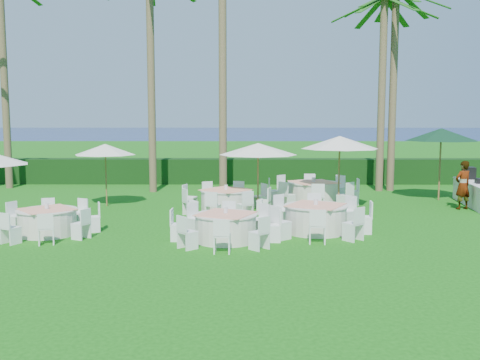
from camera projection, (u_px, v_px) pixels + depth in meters
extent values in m
plane|color=#11540E|center=(178.00, 238.00, 14.13)|extent=(120.00, 120.00, 0.00)
cube|color=black|center=(208.00, 171.00, 25.98)|extent=(34.00, 1.00, 1.20)
plane|color=#081956|center=(236.00, 133.00, 115.45)|extent=(260.00, 260.00, 0.00)
cylinder|color=silver|center=(47.00, 222.00, 14.56)|extent=(1.54, 1.54, 0.67)
cylinder|color=silver|center=(47.00, 210.00, 14.52)|extent=(1.61, 1.61, 0.03)
cube|color=#FFA381|center=(47.00, 209.00, 14.52)|extent=(1.76, 1.76, 0.01)
cylinder|color=silver|center=(47.00, 206.00, 14.51)|extent=(0.11, 0.11, 0.14)
cube|color=white|center=(93.00, 217.00, 14.93)|extent=(0.48, 0.48, 0.80)
cube|color=white|center=(79.00, 213.00, 15.62)|extent=(0.50, 0.50, 0.80)
cube|color=white|center=(48.00, 213.00, 15.69)|extent=(0.48, 0.48, 0.80)
cube|color=white|center=(16.00, 216.00, 15.09)|extent=(0.50, 0.50, 0.80)
cube|color=white|center=(11.00, 228.00, 13.48)|extent=(0.50, 0.50, 0.80)
cube|color=white|center=(46.00, 229.00, 13.41)|extent=(0.48, 0.48, 0.80)
cube|color=white|center=(81.00, 224.00, 14.01)|extent=(0.50, 0.50, 0.80)
cylinder|color=silver|center=(226.00, 228.00, 13.79)|extent=(1.57, 1.57, 0.68)
cylinder|color=silver|center=(226.00, 215.00, 13.75)|extent=(1.64, 1.64, 0.03)
cube|color=#FFA381|center=(226.00, 214.00, 13.74)|extent=(1.68, 1.68, 0.01)
cylinder|color=silver|center=(226.00, 210.00, 13.73)|extent=(0.11, 0.11, 0.15)
cube|color=white|center=(260.00, 219.00, 14.60)|extent=(0.54, 0.54, 0.82)
cube|color=white|center=(229.00, 217.00, 15.00)|extent=(0.40, 0.40, 0.82)
cube|color=white|center=(196.00, 219.00, 14.68)|extent=(0.54, 0.54, 0.82)
cube|color=white|center=(178.00, 225.00, 13.83)|extent=(0.40, 0.40, 0.82)
cube|color=white|center=(188.00, 232.00, 12.95)|extent=(0.54, 0.54, 0.82)
cube|color=white|center=(222.00, 236.00, 12.56)|extent=(0.40, 0.40, 0.82)
cube|color=white|center=(259.00, 233.00, 12.88)|extent=(0.54, 0.54, 0.82)
cube|color=white|center=(273.00, 226.00, 13.73)|extent=(0.40, 0.40, 0.82)
cylinder|color=silver|center=(316.00, 219.00, 14.85)|extent=(1.69, 1.69, 0.74)
cylinder|color=silver|center=(316.00, 206.00, 14.81)|extent=(1.76, 1.76, 0.03)
cube|color=#FFA381|center=(316.00, 205.00, 14.81)|extent=(1.85, 1.85, 0.01)
cylinder|color=silver|center=(316.00, 202.00, 14.80)|extent=(0.12, 0.12, 0.16)
cube|color=white|center=(347.00, 211.00, 15.67)|extent=(0.58, 0.58, 0.88)
cube|color=white|center=(314.00, 209.00, 16.15)|extent=(0.45, 0.45, 0.88)
cube|color=white|center=(283.00, 210.00, 15.87)|extent=(0.58, 0.58, 0.88)
cube|color=white|center=(268.00, 216.00, 14.99)|extent=(0.45, 0.45, 0.88)
cube|color=white|center=(281.00, 222.00, 14.02)|extent=(0.58, 0.58, 0.88)
cube|color=white|center=(317.00, 226.00, 13.54)|extent=(0.45, 0.45, 0.88)
cube|color=white|center=(353.00, 224.00, 13.82)|extent=(0.58, 0.58, 0.88)
cube|color=white|center=(364.00, 217.00, 14.71)|extent=(0.45, 0.45, 0.88)
cylinder|color=silver|center=(226.00, 201.00, 18.04)|extent=(1.68, 1.68, 0.73)
cylinder|color=silver|center=(226.00, 190.00, 18.00)|extent=(1.75, 1.75, 0.03)
cube|color=#FFA381|center=(226.00, 190.00, 18.00)|extent=(1.91, 1.91, 0.01)
cylinder|color=silver|center=(226.00, 187.00, 17.99)|extent=(0.12, 0.12, 0.16)
cube|color=white|center=(260.00, 197.00, 18.66)|extent=(0.56, 0.56, 0.88)
cube|color=white|center=(237.00, 194.00, 19.29)|extent=(0.51, 0.51, 0.88)
cube|color=white|center=(210.00, 194.00, 19.18)|extent=(0.56, 0.56, 0.88)
cube|color=white|center=(190.00, 198.00, 18.41)|extent=(0.51, 0.51, 0.88)
cube|color=white|center=(190.00, 202.00, 17.42)|extent=(0.56, 0.56, 0.88)
cube|color=white|center=(213.00, 205.00, 16.79)|extent=(0.51, 0.51, 0.88)
cube|color=white|center=(245.00, 205.00, 16.89)|extent=(0.56, 0.56, 0.88)
cube|color=white|center=(264.00, 201.00, 17.66)|extent=(0.51, 0.51, 0.88)
cylinder|color=silver|center=(313.00, 194.00, 19.66)|extent=(1.82, 1.82, 0.79)
cylinder|color=silver|center=(314.00, 183.00, 19.62)|extent=(1.90, 1.90, 0.03)
cube|color=#FFA381|center=(314.00, 182.00, 19.61)|extent=(1.89, 1.89, 0.01)
cylinder|color=silver|center=(314.00, 180.00, 19.60)|extent=(0.13, 0.13, 0.17)
cube|color=white|center=(352.00, 192.00, 19.59)|extent=(0.46, 0.46, 0.95)
cube|color=white|center=(337.00, 188.00, 20.61)|extent=(0.63, 0.63, 0.95)
cube|color=white|center=(310.00, 187.00, 21.07)|extent=(0.46, 0.46, 0.95)
cube|color=white|center=(285.00, 188.00, 20.70)|extent=(0.63, 0.63, 0.95)
cube|color=white|center=(275.00, 191.00, 19.72)|extent=(0.46, 0.46, 0.95)
cube|color=white|center=(287.00, 195.00, 18.70)|extent=(0.63, 0.63, 0.95)
cube|color=white|center=(317.00, 197.00, 18.24)|extent=(0.46, 0.46, 0.95)
cube|color=white|center=(345.00, 196.00, 18.61)|extent=(0.63, 0.63, 0.95)
cylinder|color=brown|center=(258.00, 178.00, 18.23)|extent=(0.05, 0.05, 2.23)
cone|color=white|center=(258.00, 149.00, 18.12)|extent=(2.65, 2.65, 0.40)
sphere|color=brown|center=(258.00, 145.00, 18.10)|extent=(0.09, 0.09, 0.09)
cylinder|color=brown|center=(106.00, 176.00, 19.21)|extent=(0.05, 0.05, 2.16)
cone|color=white|center=(105.00, 149.00, 19.10)|extent=(2.19, 2.19, 0.39)
sphere|color=brown|center=(105.00, 146.00, 19.08)|extent=(0.09, 0.09, 0.09)
cylinder|color=brown|center=(339.00, 174.00, 18.55)|extent=(0.06, 0.06, 2.45)
cone|color=white|center=(340.00, 142.00, 18.42)|extent=(2.68, 2.68, 0.44)
sphere|color=brown|center=(340.00, 138.00, 18.41)|extent=(0.10, 0.10, 0.10)
cylinder|color=brown|center=(440.00, 166.00, 20.59)|extent=(0.06, 0.06, 2.67)
cone|color=#0D321C|center=(441.00, 134.00, 20.45)|extent=(2.79, 2.79, 0.48)
sphere|color=brown|center=(441.00, 130.00, 20.44)|extent=(0.11, 0.11, 0.11)
cube|color=silver|center=(477.00, 195.00, 19.31)|extent=(1.19, 3.72, 0.82)
cube|color=white|center=(477.00, 183.00, 19.27)|extent=(1.24, 3.77, 0.04)
cube|color=black|center=(469.00, 173.00, 20.32)|extent=(0.47, 0.55, 0.46)
cube|color=black|center=(480.00, 181.00, 18.89)|extent=(0.36, 0.36, 0.18)
imported|color=gray|center=(463.00, 185.00, 18.53)|extent=(0.73, 0.61, 1.70)
cylinder|color=brown|center=(4.00, 83.00, 23.78)|extent=(0.32, 0.32, 9.44)
cylinder|color=brown|center=(151.00, 84.00, 22.53)|extent=(0.32, 0.32, 9.22)
cylinder|color=brown|center=(223.00, 68.00, 21.52)|extent=(0.32, 0.32, 10.30)
cylinder|color=brown|center=(382.00, 96.00, 22.88)|extent=(0.32, 0.32, 8.24)
cube|color=#155716|center=(412.00, 7.00, 22.24)|extent=(2.22, 0.71, 1.00)
cube|color=#155716|center=(396.00, 12.00, 23.28)|extent=(1.67, 1.84, 1.00)
cube|color=#155716|center=(370.00, 13.00, 23.50)|extent=(0.97, 2.18, 1.00)
cube|color=#155716|center=(358.00, 10.00, 22.68)|extent=(2.22, 0.71, 1.00)
cube|color=#155716|center=(372.00, 4.00, 21.65)|extent=(1.67, 1.84, 1.00)
cube|color=#155716|center=(400.00, 3.00, 21.43)|extent=(0.97, 2.18, 1.00)
cylinder|color=brown|center=(393.00, 92.00, 22.99)|extent=(0.32, 0.32, 8.57)
cube|color=#155716|center=(412.00, 4.00, 23.19)|extent=(1.94, 1.53, 1.00)
cube|color=#155716|center=(386.00, 6.00, 23.63)|extent=(0.52, 2.22, 1.00)
cube|color=#155716|center=(370.00, 3.00, 22.99)|extent=(2.13, 1.14, 1.00)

